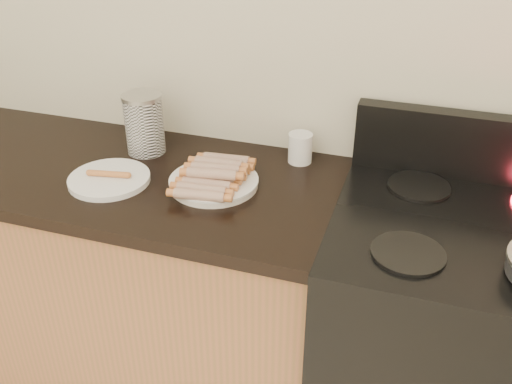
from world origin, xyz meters
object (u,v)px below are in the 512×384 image
(stove, at_px, (451,356))
(side_plate, at_px, (109,179))
(main_plate, at_px, (214,183))
(mug, at_px, (300,148))
(canister, at_px, (144,124))

(stove, height_order, side_plate, side_plate)
(main_plate, bearing_deg, stove, -1.11)
(main_plate, distance_m, mug, 0.31)
(stove, distance_m, mug, 0.77)
(side_plate, height_order, canister, canister)
(canister, bearing_deg, main_plate, -26.12)
(side_plate, height_order, mug, mug)
(side_plate, xyz_separation_m, canister, (0.01, 0.22, 0.09))
(stove, height_order, canister, canister)
(canister, xyz_separation_m, mug, (0.50, 0.09, -0.05))
(main_plate, bearing_deg, mug, 48.70)
(main_plate, xyz_separation_m, side_plate, (-0.31, -0.07, 0.00))
(mug, bearing_deg, canister, -170.20)
(side_plate, bearing_deg, stove, 3.26)
(main_plate, height_order, side_plate, same)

